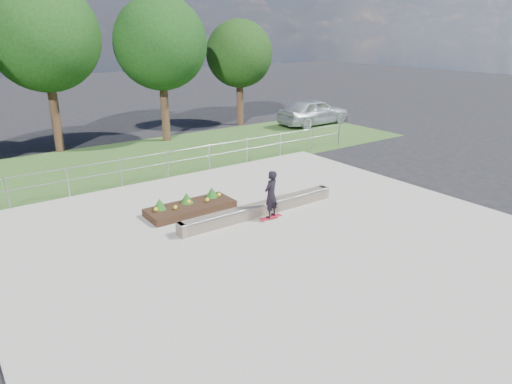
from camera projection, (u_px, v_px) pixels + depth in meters
The scene contains 11 objects.
ground at pixel (280, 242), 13.42m from camera, with size 120.00×120.00×0.00m, color black.
grass_verge at pixel (137, 160), 21.82m from camera, with size 30.00×8.00×0.02m, color #2E4E1F.
concrete_slab at pixel (280, 241), 13.41m from camera, with size 15.00×15.00×0.06m, color gray.
fence at pixel (168, 161), 18.89m from camera, with size 20.06×0.06×1.20m.
tree_mid_left at pixel (44, 37), 21.63m from camera, with size 5.25×5.25×8.25m.
tree_mid_right at pixel (161, 44), 24.02m from camera, with size 4.90×4.90×7.70m.
tree_far_right at pixel (239, 54), 28.72m from camera, with size 4.20×4.20×6.60m.
grind_ledge at pixel (260, 209), 15.20m from camera, with size 6.00×0.44×0.43m.
planter_bed at pixel (190, 206), 15.50m from camera, with size 3.00×1.20×0.61m.
skateboarder at pixel (271, 195), 14.63m from camera, with size 0.80×0.54×1.64m.
parked_car at pixel (314, 112), 29.86m from camera, with size 2.04×5.06×1.72m, color #B6BCC0.
Camera 1 is at (-7.68, -9.43, 5.89)m, focal length 32.00 mm.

